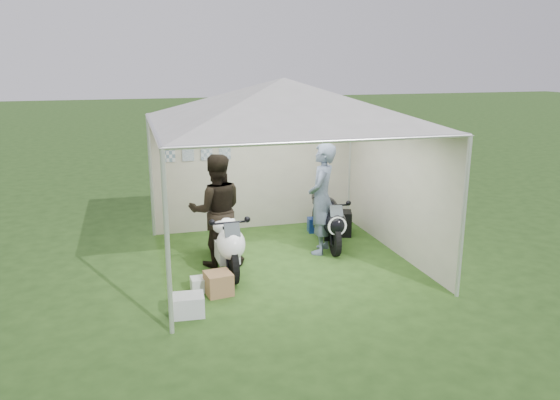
# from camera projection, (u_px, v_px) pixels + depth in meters

# --- Properties ---
(ground) EXTENTS (80.00, 80.00, 0.00)m
(ground) POSITION_uv_depth(u_px,v_px,m) (283.00, 261.00, 9.12)
(ground) COLOR #274718
(ground) RESTS_ON ground
(canopy_tent) EXTENTS (5.66, 5.66, 3.00)m
(canopy_tent) POSITION_uv_depth(u_px,v_px,m) (283.00, 105.00, 8.50)
(canopy_tent) COLOR silver
(canopy_tent) RESTS_ON ground
(motorcycle_white) EXTENTS (0.45, 1.92, 0.94)m
(motorcycle_white) POSITION_uv_depth(u_px,v_px,m) (225.00, 238.00, 8.62)
(motorcycle_white) COLOR black
(motorcycle_white) RESTS_ON ground
(motorcycle_black) EXTENTS (0.53, 1.81, 0.89)m
(motorcycle_black) POSITION_uv_depth(u_px,v_px,m) (328.00, 219.00, 9.76)
(motorcycle_black) COLOR black
(motorcycle_black) RESTS_ON ground
(paddock_stand) EXTENTS (0.40, 0.27, 0.28)m
(paddock_stand) POSITION_uv_depth(u_px,v_px,m) (317.00, 225.00, 10.64)
(paddock_stand) COLOR #1C3DAC
(paddock_stand) RESTS_ON ground
(person_dark_jacket) EXTENTS (0.94, 0.75, 1.83)m
(person_dark_jacket) POSITION_uv_depth(u_px,v_px,m) (216.00, 210.00, 8.75)
(person_dark_jacket) COLOR black
(person_dark_jacket) RESTS_ON ground
(person_blue_jacket) EXTENTS (0.76, 0.83, 1.91)m
(person_blue_jacket) POSITION_uv_depth(u_px,v_px,m) (322.00, 199.00, 9.32)
(person_blue_jacket) COLOR slate
(person_blue_jacket) RESTS_ON ground
(equipment_box) EXTENTS (0.56, 0.51, 0.47)m
(equipment_box) POSITION_uv_depth(u_px,v_px,m) (339.00, 223.00, 10.42)
(equipment_box) COLOR black
(equipment_box) RESTS_ON ground
(crate_0) EXTENTS (0.44, 0.35, 0.28)m
(crate_0) POSITION_uv_depth(u_px,v_px,m) (188.00, 305.00, 7.16)
(crate_0) COLOR silver
(crate_0) RESTS_ON ground
(crate_1) EXTENTS (0.41, 0.41, 0.32)m
(crate_1) POSITION_uv_depth(u_px,v_px,m) (218.00, 283.00, 7.81)
(crate_1) COLOR olive
(crate_1) RESTS_ON ground
(crate_2) EXTENTS (0.29, 0.25, 0.21)m
(crate_2) POSITION_uv_depth(u_px,v_px,m) (201.00, 284.00, 7.92)
(crate_2) COLOR silver
(crate_2) RESTS_ON ground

